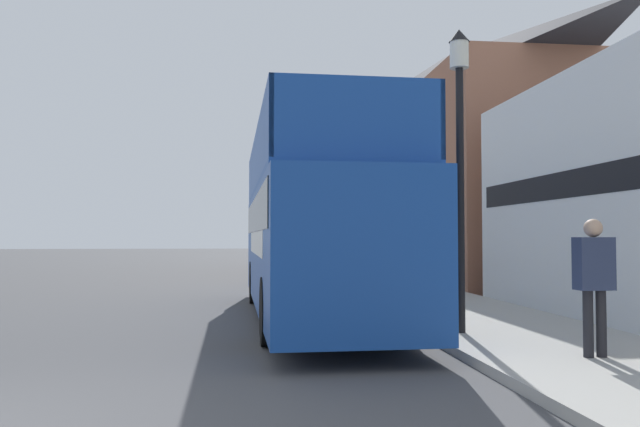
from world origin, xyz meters
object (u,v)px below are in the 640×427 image
object	(u,v)px
tour_bus	(311,236)
lamp_post_second	(369,191)
parked_car_ahead_of_bus	(303,269)
lamp_post_third	(330,192)
lamp_post_nearest	(460,124)
pedestrian_second	(594,274)

from	to	relation	value
tour_bus	lamp_post_second	bearing A→B (deg)	64.79
tour_bus	lamp_post_second	size ratio (longest dim) A/B	2.52
parked_car_ahead_of_bus	lamp_post_second	xyz separation A→B (m)	(1.73, -2.99, 2.50)
parked_car_ahead_of_bus	lamp_post_third	xyz separation A→B (m)	(1.68, 5.32, 3.05)
lamp_post_second	parked_car_ahead_of_bus	bearing A→B (deg)	120.01
tour_bus	lamp_post_nearest	xyz separation A→B (m)	(2.20, -3.21, 1.89)
pedestrian_second	lamp_post_third	bearing A→B (deg)	93.10
tour_bus	pedestrian_second	bearing A→B (deg)	-60.85
tour_bus	pedestrian_second	distance (m)	6.40
parked_car_ahead_of_bus	lamp_post_nearest	distance (m)	11.81
pedestrian_second	lamp_post_second	bearing A→B (deg)	95.26
pedestrian_second	lamp_post_second	xyz separation A→B (m)	(-0.98, 10.60, 1.90)
parked_car_ahead_of_bus	pedestrian_second	bearing A→B (deg)	-77.26
lamp_post_nearest	lamp_post_second	size ratio (longest dim) A/B	1.19
parked_car_ahead_of_bus	lamp_post_third	distance (m)	6.36
lamp_post_third	parked_car_ahead_of_bus	bearing A→B (deg)	-107.52
parked_car_ahead_of_bus	pedestrian_second	world-z (taller)	pedestrian_second
lamp_post_nearest	lamp_post_third	world-z (taller)	lamp_post_third
parked_car_ahead_of_bus	lamp_post_second	world-z (taller)	lamp_post_second
lamp_post_nearest	lamp_post_third	xyz separation A→B (m)	(0.01, 16.62, 0.05)
pedestrian_second	parked_car_ahead_of_bus	bearing A→B (deg)	101.26
pedestrian_second	tour_bus	bearing A→B (deg)	120.47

